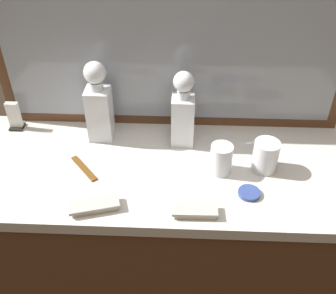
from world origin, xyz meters
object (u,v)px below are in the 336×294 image
Objects in this scene: crystal_decanter_far_left at (183,116)px; crystal_tumbler_left at (221,160)px; silver_brush_far_right at (195,211)px; tortoiseshell_comb at (84,168)px; napkin_holder at (15,118)px; crystal_tumbler_far_right at (265,157)px; crystal_decanter_left at (99,109)px; porcelain_dish at (249,193)px; silver_brush_right at (94,206)px.

crystal_decanter_far_left is 2.70× the size of crystal_tumbler_left.
crystal_tumbler_left is 0.77× the size of silver_brush_far_right.
tortoiseshell_comb is at bearing 153.44° from silver_brush_far_right.
napkin_holder reaches higher than silver_brush_far_right.
crystal_tumbler_far_right is 1.04× the size of crystal_tumbler_left.
porcelain_dish is (0.51, -0.28, -0.11)m from crystal_decanter_left.
crystal_decanter_far_left is 2.60× the size of crystal_tumbler_far_right.
tortoiseshell_comb is at bearing -177.02° from crystal_tumbler_far_right.
tortoiseshell_comb is at bearing -36.66° from napkin_holder.
crystal_decanter_left is at bearing 96.21° from silver_brush_right.
crystal_decanter_far_left is 2.22× the size of tortoiseshell_comb.
napkin_holder reaches higher than porcelain_dish.
crystal_decanter_far_left is at bearing 53.33° from silver_brush_right.
tortoiseshell_comb is (-0.54, 0.10, -0.00)m from porcelain_dish.
silver_brush_far_right is 1.92× the size of porcelain_dish.
crystal_decanter_left reaches higher than crystal_tumbler_far_right.
crystal_tumbler_far_right is 0.68× the size of silver_brush_right.
crystal_decanter_left is 0.59m from crystal_tumbler_far_right.
crystal_decanter_far_left reaches higher than crystal_tumbler_far_right.
crystal_tumbler_left is 0.21m from silver_brush_far_right.
crystal_decanter_left reaches higher than silver_brush_far_right.
silver_brush_right is 0.55m from napkin_holder.
crystal_tumbler_far_right is (0.57, -0.15, -0.07)m from crystal_decanter_left.
porcelain_dish is at bearing -10.17° from tortoiseshell_comb.
crystal_decanter_far_left reaches higher than tortoiseshell_comb.
silver_brush_far_right is (-0.23, -0.21, -0.04)m from crystal_tumbler_far_right.
crystal_decanter_left is at bearing 80.54° from tortoiseshell_comb.
porcelain_dish is at bearing -51.11° from crystal_decanter_far_left.
silver_brush_right is 0.47m from porcelain_dish.
tortoiseshell_comb is (-0.37, 0.18, -0.01)m from silver_brush_far_right.
crystal_decanter_far_left is at bearing 129.21° from crystal_tumbler_left.
tortoiseshell_comb is at bearing -99.46° from crystal_decanter_left.
silver_brush_right is at bearing -83.79° from crystal_decanter_left.
crystal_tumbler_left is at bearing 1.22° from tortoiseshell_comb.
crystal_decanter_left is 0.38m from silver_brush_right.
crystal_decanter_far_left is at bearing 96.90° from silver_brush_far_right.
tortoiseshell_comb is 0.38m from napkin_holder.
crystal_tumbler_left is at bearing -171.57° from crystal_tumbler_far_right.
napkin_holder is (-0.76, 0.22, -0.00)m from crystal_tumbler_left.
tortoiseshell_comb is (-0.07, 0.18, -0.01)m from silver_brush_right.
porcelain_dish is at bearing -115.69° from crystal_tumbler_far_right.
crystal_tumbler_far_right is 1.55× the size of porcelain_dish.
silver_brush_far_right is 0.30m from silver_brush_right.
porcelain_dish is at bearing -20.95° from napkin_holder.
crystal_tumbler_left reaches higher than tortoiseshell_comb.
crystal_decanter_far_left is 2.09× the size of silver_brush_far_right.
crystal_decanter_left is 0.59m from porcelain_dish.
napkin_holder is (-0.90, 0.19, -0.00)m from crystal_tumbler_far_right.
crystal_tumbler_far_right reaches higher than porcelain_dish.
porcelain_dish is 0.55m from tortoiseshell_comb.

